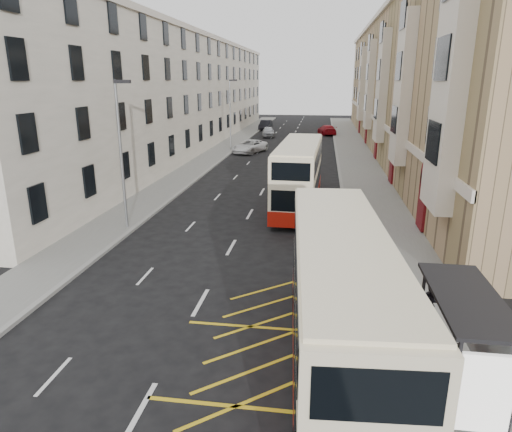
% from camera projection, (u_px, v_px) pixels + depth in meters
% --- Properties ---
extents(ground, '(200.00, 200.00, 0.00)m').
position_uv_depth(ground, '(166.00, 364.00, 13.61)').
color(ground, black).
rests_on(ground, ground).
extents(pavement_right, '(4.00, 120.00, 0.15)m').
position_uv_depth(pavement_right, '(362.00, 173.00, 40.92)').
color(pavement_right, slate).
rests_on(pavement_right, ground).
extents(pavement_left, '(3.00, 120.00, 0.15)m').
position_uv_depth(pavement_left, '(195.00, 169.00, 43.05)').
color(pavement_left, slate).
rests_on(pavement_left, ground).
extents(kerb_right, '(0.25, 120.00, 0.15)m').
position_uv_depth(kerb_right, '(339.00, 173.00, 41.19)').
color(kerb_right, gray).
rests_on(kerb_right, ground).
extents(kerb_left, '(0.25, 120.00, 0.15)m').
position_uv_depth(kerb_left, '(210.00, 169.00, 42.84)').
color(kerb_left, gray).
rests_on(kerb_left, ground).
extents(road_markings, '(10.00, 110.00, 0.01)m').
position_uv_depth(road_markings, '(286.00, 148.00, 56.25)').
color(road_markings, silver).
rests_on(road_markings, ground).
extents(terrace_right, '(10.75, 79.00, 15.25)m').
position_uv_depth(terrace_right, '(417.00, 85.00, 52.40)').
color(terrace_right, tan).
rests_on(terrace_right, ground).
extents(terrace_left, '(9.18, 79.00, 13.25)m').
position_uv_depth(terrace_left, '(180.00, 93.00, 56.70)').
color(terrace_left, silver).
rests_on(terrace_left, ground).
extents(bus_shelter, '(1.65, 4.25, 2.70)m').
position_uv_depth(bus_shelter, '(475.00, 329.00, 11.47)').
color(bus_shelter, black).
rests_on(bus_shelter, pavement_right).
extents(guard_railing, '(0.06, 6.56, 1.01)m').
position_uv_depth(guard_railing, '(365.00, 273.00, 17.95)').
color(guard_railing, '#B21601').
rests_on(guard_railing, pavement_right).
extents(street_lamp_near, '(0.93, 0.18, 8.00)m').
position_uv_depth(street_lamp_near, '(121.00, 148.00, 24.52)').
color(street_lamp_near, gray).
rests_on(street_lamp_near, pavement_left).
extents(street_lamp_far, '(0.93, 0.18, 8.00)m').
position_uv_depth(street_lamp_far, '(231.00, 111.00, 52.95)').
color(street_lamp_far, gray).
rests_on(street_lamp_far, pavement_left).
extents(double_decker_front, '(3.18, 10.90, 4.29)m').
position_uv_depth(double_decker_front, '(339.00, 306.00, 12.54)').
color(double_decker_front, '#F5E6BE').
rests_on(double_decker_front, ground).
extents(double_decker_rear, '(2.81, 10.85, 4.30)m').
position_uv_depth(double_decker_rear, '(299.00, 175.00, 29.54)').
color(double_decker_rear, '#F5E6BE').
rests_on(double_decker_rear, ground).
extents(litter_bin, '(0.63, 0.63, 1.04)m').
position_uv_depth(litter_bin, '(432.00, 392.00, 11.36)').
color(litter_bin, black).
rests_on(litter_bin, pavement_right).
extents(pedestrian_near, '(0.80, 0.77, 1.85)m').
position_uv_depth(pedestrian_near, '(446.00, 389.00, 10.87)').
color(pedestrian_near, black).
rests_on(pedestrian_near, pavement_right).
extents(pedestrian_mid, '(1.04, 0.96, 1.71)m').
position_uv_depth(pedestrian_mid, '(432.00, 306.00, 14.98)').
color(pedestrian_mid, black).
rests_on(pedestrian_mid, pavement_right).
extents(pedestrian_far, '(1.06, 0.97, 1.74)m').
position_uv_depth(pedestrian_far, '(380.00, 310.00, 14.71)').
color(pedestrian_far, black).
rests_on(pedestrian_far, pavement_right).
extents(white_van, '(4.10, 5.79, 1.47)m').
position_uv_depth(white_van, '(250.00, 146.00, 52.58)').
color(white_van, silver).
rests_on(white_van, ground).
extents(car_silver, '(2.33, 4.56, 1.49)m').
position_uv_depth(car_silver, '(268.00, 132.00, 67.15)').
color(car_silver, '#B5B8BD').
rests_on(car_silver, ground).
extents(car_dark, '(1.85, 4.87, 1.58)m').
position_uv_depth(car_dark, '(266.00, 125.00, 76.50)').
color(car_dark, black).
rests_on(car_dark, ground).
extents(car_red, '(3.16, 5.43, 1.48)m').
position_uv_depth(car_red, '(327.00, 130.00, 69.71)').
color(car_red, '#A00A14').
rests_on(car_red, ground).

